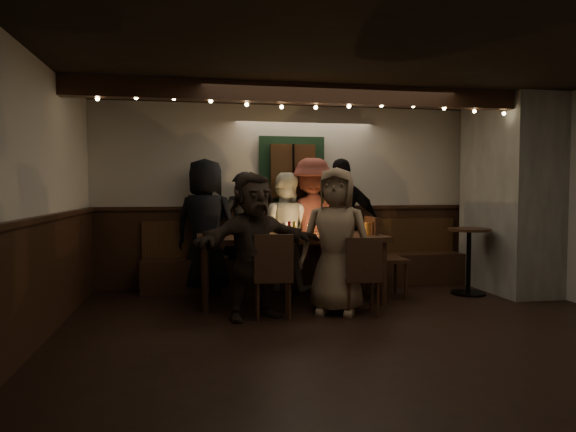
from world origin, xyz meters
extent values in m
cube|color=black|center=(0.00, 0.00, -0.01)|extent=(6.00, 5.00, 0.01)
cube|color=black|center=(0.00, 0.00, 2.60)|extent=(6.00, 5.00, 0.01)
cube|color=silver|center=(0.00, 2.50, 1.30)|extent=(6.00, 0.01, 2.60)
cube|color=silver|center=(-3.00, 0.00, 1.30)|extent=(0.01, 5.00, 2.60)
cube|color=black|center=(0.00, 2.48, 0.55)|extent=(6.00, 0.05, 1.10)
cube|color=black|center=(-2.98, 0.00, 0.55)|extent=(0.05, 5.00, 1.10)
cube|color=slate|center=(2.65, 1.50, 1.30)|extent=(0.70, 1.40, 2.60)
cube|color=black|center=(0.00, 2.23, 0.23)|extent=(4.60, 0.45, 0.45)
cube|color=#51311C|center=(0.00, 2.41, 0.70)|extent=(4.60, 0.06, 0.50)
cube|color=#15321D|center=(-0.20, 2.44, 1.65)|extent=(0.95, 0.04, 1.00)
cube|color=#51311C|center=(-0.20, 2.38, 1.65)|extent=(0.64, 0.12, 0.76)
cube|color=black|center=(0.00, 1.00, 2.49)|extent=(6.00, 0.16, 0.22)
sphere|color=#FFE599|center=(-2.60, 0.98, 2.36)|extent=(0.04, 0.04, 0.04)
sphere|color=#FFE599|center=(-2.20, 0.98, 2.38)|extent=(0.04, 0.04, 0.04)
sphere|color=#FFE599|center=(-1.80, 0.98, 2.39)|extent=(0.04, 0.04, 0.04)
sphere|color=#FFE599|center=(-1.40, 0.98, 2.37)|extent=(0.04, 0.04, 0.04)
sphere|color=#FFE599|center=(-1.00, 0.98, 2.35)|extent=(0.04, 0.04, 0.04)
sphere|color=#FFE599|center=(-0.60, 0.98, 2.33)|extent=(0.04, 0.04, 0.04)
sphere|color=#FFE599|center=(-0.20, 0.98, 2.34)|extent=(0.04, 0.04, 0.04)
sphere|color=#FFE599|center=(0.20, 0.98, 2.36)|extent=(0.04, 0.04, 0.04)
sphere|color=#FFE599|center=(0.60, 0.98, 2.38)|extent=(0.04, 0.04, 0.04)
sphere|color=#FFE599|center=(1.00, 0.98, 2.39)|extent=(0.04, 0.04, 0.04)
sphere|color=#FFE599|center=(1.40, 0.98, 2.37)|extent=(0.04, 0.04, 0.04)
sphere|color=#FFE599|center=(1.80, 0.98, 2.35)|extent=(0.04, 0.04, 0.04)
sphere|color=#FFE599|center=(2.20, 0.98, 2.33)|extent=(0.04, 0.04, 0.04)
sphere|color=#FFE599|center=(2.60, 0.98, 2.34)|extent=(0.04, 0.04, 0.04)
cube|color=black|center=(-0.41, 1.40, 0.79)|extent=(2.30, 0.99, 0.07)
cylinder|color=black|center=(-1.47, 0.99, 0.38)|extent=(0.08, 0.08, 0.76)
cylinder|color=black|center=(-1.47, 1.81, 0.38)|extent=(0.08, 0.08, 0.76)
cylinder|color=black|center=(0.65, 0.99, 0.38)|extent=(0.08, 0.08, 0.76)
cylinder|color=black|center=(0.65, 1.81, 0.38)|extent=(0.08, 0.08, 0.76)
cylinder|color=#BF7226|center=(-1.11, 1.56, 0.90)|extent=(0.08, 0.08, 0.15)
cylinder|color=#BF7226|center=(-0.87, 1.19, 0.90)|extent=(0.08, 0.08, 0.15)
cylinder|color=silver|center=(-0.46, 1.55, 0.90)|extent=(0.08, 0.08, 0.15)
cylinder|color=#BF7226|center=(-0.19, 1.23, 0.90)|extent=(0.08, 0.08, 0.15)
cylinder|color=silver|center=(0.11, 1.58, 0.90)|extent=(0.08, 0.08, 0.15)
cylinder|color=#BF7226|center=(0.54, 1.27, 0.90)|extent=(0.08, 0.08, 0.15)
cylinder|color=white|center=(-0.94, 1.07, 0.83)|extent=(0.28, 0.28, 0.02)
cube|color=#B2B2B7|center=(-0.41, 1.35, 0.85)|extent=(0.18, 0.11, 0.05)
cylinder|color=#990C0C|center=(-0.44, 1.35, 0.91)|extent=(0.04, 0.04, 0.18)
cylinder|color=gold|center=(-0.38, 1.35, 0.91)|extent=(0.04, 0.04, 0.18)
cylinder|color=silver|center=(-0.17, 1.45, 0.87)|extent=(0.05, 0.05, 0.09)
sphere|color=#FFB24C|center=(-0.17, 1.45, 0.93)|extent=(0.03, 0.03, 0.03)
cube|color=black|center=(-0.76, 0.64, 0.42)|extent=(0.44, 0.44, 0.04)
cube|color=black|center=(-0.78, 0.45, 0.68)|extent=(0.42, 0.07, 0.47)
cylinder|color=black|center=(-0.58, 0.79, 0.20)|extent=(0.04, 0.04, 0.40)
cylinder|color=black|center=(-0.61, 0.46, 0.20)|extent=(0.04, 0.04, 0.40)
cylinder|color=black|center=(-0.92, 0.82, 0.20)|extent=(0.04, 0.04, 0.40)
cylinder|color=black|center=(-0.94, 0.48, 0.20)|extent=(0.04, 0.04, 0.40)
cube|color=black|center=(0.22, 0.58, 0.40)|extent=(0.43, 0.43, 0.04)
cube|color=black|center=(0.20, 0.41, 0.65)|extent=(0.39, 0.08, 0.45)
cylinder|color=black|center=(0.40, 0.72, 0.19)|extent=(0.03, 0.03, 0.38)
cylinder|color=black|center=(0.36, 0.41, 0.19)|extent=(0.03, 0.03, 0.38)
cylinder|color=black|center=(0.08, 0.76, 0.19)|extent=(0.03, 0.03, 0.38)
cylinder|color=black|center=(0.05, 0.44, 0.19)|extent=(0.03, 0.03, 0.38)
cube|color=black|center=(0.85, 1.41, 0.48)|extent=(0.49, 0.49, 0.04)
cube|color=black|center=(0.64, 1.42, 0.77)|extent=(0.06, 0.47, 0.54)
cylinder|color=black|center=(1.04, 1.21, 0.23)|extent=(0.04, 0.04, 0.46)
cylinder|color=black|center=(0.66, 1.23, 0.23)|extent=(0.04, 0.04, 0.46)
cylinder|color=black|center=(1.05, 1.59, 0.23)|extent=(0.04, 0.04, 0.46)
cylinder|color=black|center=(0.67, 1.61, 0.23)|extent=(0.04, 0.04, 0.46)
cylinder|color=black|center=(1.98, 1.36, 0.01)|extent=(0.45, 0.45, 0.03)
cylinder|color=black|center=(1.98, 1.36, 0.43)|extent=(0.06, 0.06, 0.86)
cylinder|color=black|center=(1.98, 1.36, 0.86)|extent=(0.55, 0.55, 0.03)
imported|color=black|center=(-1.44, 2.13, 0.90)|extent=(1.03, 0.87, 1.80)
imported|color=black|center=(-0.95, 2.15, 0.81)|extent=(0.67, 0.52, 1.63)
imported|color=silver|center=(-0.37, 2.11, 0.81)|extent=(0.96, 0.87, 1.62)
imported|color=brown|center=(0.04, 2.14, 0.91)|extent=(1.23, 0.77, 1.83)
imported|color=black|center=(0.47, 2.13, 0.91)|extent=(1.09, 0.48, 1.83)
imported|color=#2E241D|center=(-0.97, 0.61, 0.79)|extent=(1.54, 0.92, 1.58)
imported|color=#8C7257|center=(-0.04, 0.66, 0.82)|extent=(0.94, 0.79, 1.64)
camera|label=1|loc=(-1.60, -4.84, 1.39)|focal=32.00mm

